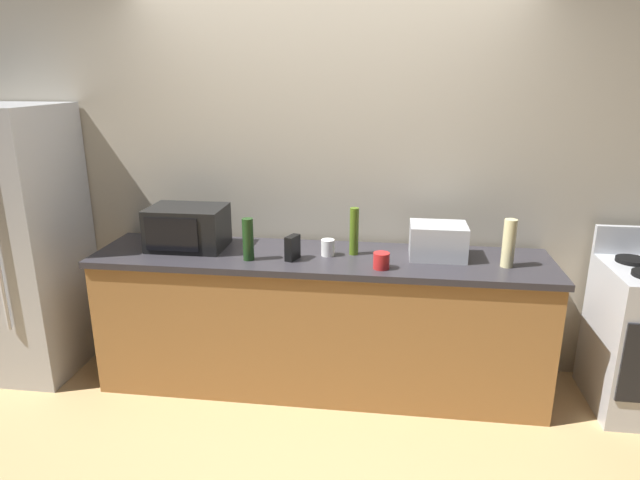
{
  "coord_description": "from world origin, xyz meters",
  "views": [
    {
      "loc": [
        0.42,
        -2.8,
        1.99
      ],
      "look_at": [
        0.0,
        0.4,
        1.0
      ],
      "focal_mm": 30.76,
      "sensor_mm": 36.0,
      "label": 1
    }
  ],
  "objects_px": {
    "toaster_oven": "(438,241)",
    "microwave": "(188,227)",
    "mug_white": "(328,248)",
    "refrigerator": "(17,242)",
    "bottle_hand_soap": "(509,243)",
    "bottle_olive_oil": "(354,231)",
    "bottle_wine": "(248,239)",
    "cordless_phone": "(293,248)",
    "mug_red": "(381,261)"
  },
  "relations": [
    {
      "from": "cordless_phone",
      "to": "mug_white",
      "type": "distance_m",
      "value": 0.23
    },
    {
      "from": "mug_red",
      "to": "cordless_phone",
      "type": "bearing_deg",
      "value": 170.49
    },
    {
      "from": "refrigerator",
      "to": "mug_white",
      "type": "xyz_separation_m",
      "value": [
        2.1,
        0.01,
        0.05
      ]
    },
    {
      "from": "bottle_olive_oil",
      "to": "bottle_hand_soap",
      "type": "xyz_separation_m",
      "value": [
        0.91,
        -0.11,
        -0.01
      ]
    },
    {
      "from": "mug_white",
      "to": "refrigerator",
      "type": "bearing_deg",
      "value": -179.85
    },
    {
      "from": "toaster_oven",
      "to": "mug_white",
      "type": "bearing_deg",
      "value": -175.32
    },
    {
      "from": "bottle_olive_oil",
      "to": "mug_white",
      "type": "bearing_deg",
      "value": -163.74
    },
    {
      "from": "bottle_olive_oil",
      "to": "bottle_wine",
      "type": "height_order",
      "value": "bottle_olive_oil"
    },
    {
      "from": "bottle_hand_soap",
      "to": "bottle_olive_oil",
      "type": "bearing_deg",
      "value": 173.13
    },
    {
      "from": "microwave",
      "to": "bottle_hand_soap",
      "type": "relative_size",
      "value": 1.68
    },
    {
      "from": "refrigerator",
      "to": "cordless_phone",
      "type": "distance_m",
      "value": 1.9
    },
    {
      "from": "refrigerator",
      "to": "bottle_hand_soap",
      "type": "distance_m",
      "value": 3.17
    },
    {
      "from": "toaster_oven",
      "to": "bottle_olive_oil",
      "type": "bearing_deg",
      "value": -179.01
    },
    {
      "from": "bottle_olive_oil",
      "to": "mug_red",
      "type": "bearing_deg",
      "value": -53.62
    },
    {
      "from": "toaster_oven",
      "to": "bottle_wine",
      "type": "distance_m",
      "value": 1.15
    },
    {
      "from": "refrigerator",
      "to": "toaster_oven",
      "type": "height_order",
      "value": "refrigerator"
    },
    {
      "from": "refrigerator",
      "to": "microwave",
      "type": "bearing_deg",
      "value": 2.32
    },
    {
      "from": "bottle_wine",
      "to": "mug_red",
      "type": "xyz_separation_m",
      "value": [
        0.8,
        -0.05,
        -0.08
      ]
    },
    {
      "from": "mug_red",
      "to": "mug_white",
      "type": "relative_size",
      "value": 0.93
    },
    {
      "from": "bottle_olive_oil",
      "to": "bottle_hand_soap",
      "type": "distance_m",
      "value": 0.91
    },
    {
      "from": "refrigerator",
      "to": "toaster_oven",
      "type": "bearing_deg",
      "value": 1.25
    },
    {
      "from": "microwave",
      "to": "bottle_olive_oil",
      "type": "bearing_deg",
      "value": 0.18
    },
    {
      "from": "microwave",
      "to": "mug_red",
      "type": "relative_size",
      "value": 5.03
    },
    {
      "from": "bottle_wine",
      "to": "bottle_hand_soap",
      "type": "distance_m",
      "value": 1.53
    },
    {
      "from": "bottle_wine",
      "to": "bottle_hand_soap",
      "type": "relative_size",
      "value": 0.91
    },
    {
      "from": "cordless_phone",
      "to": "bottle_olive_oil",
      "type": "height_order",
      "value": "bottle_olive_oil"
    },
    {
      "from": "refrigerator",
      "to": "toaster_oven",
      "type": "distance_m",
      "value": 2.77
    },
    {
      "from": "refrigerator",
      "to": "microwave",
      "type": "height_order",
      "value": "refrigerator"
    },
    {
      "from": "bottle_hand_soap",
      "to": "mug_white",
      "type": "xyz_separation_m",
      "value": [
        -1.06,
        0.06,
        -0.09
      ]
    },
    {
      "from": "bottle_olive_oil",
      "to": "bottle_hand_soap",
      "type": "height_order",
      "value": "bottle_olive_oil"
    },
    {
      "from": "toaster_oven",
      "to": "mug_red",
      "type": "distance_m",
      "value": 0.42
    },
    {
      "from": "bottle_hand_soap",
      "to": "mug_red",
      "type": "relative_size",
      "value": 2.99
    },
    {
      "from": "microwave",
      "to": "bottle_hand_soap",
      "type": "bearing_deg",
      "value": -3.06
    },
    {
      "from": "microwave",
      "to": "bottle_hand_soap",
      "type": "xyz_separation_m",
      "value": [
        1.98,
        -0.11,
        0.01
      ]
    },
    {
      "from": "mug_red",
      "to": "mug_white",
      "type": "bearing_deg",
      "value": 149.9
    },
    {
      "from": "microwave",
      "to": "bottle_olive_oil",
      "type": "relative_size",
      "value": 1.61
    },
    {
      "from": "cordless_phone",
      "to": "bottle_olive_oil",
      "type": "distance_m",
      "value": 0.4
    },
    {
      "from": "mug_red",
      "to": "refrigerator",
      "type": "bearing_deg",
      "value": 175.56
    },
    {
      "from": "refrigerator",
      "to": "bottle_wine",
      "type": "xyz_separation_m",
      "value": [
        1.63,
        -0.14,
        0.13
      ]
    },
    {
      "from": "mug_white",
      "to": "mug_red",
      "type": "bearing_deg",
      "value": -30.1
    },
    {
      "from": "microwave",
      "to": "toaster_oven",
      "type": "xyz_separation_m",
      "value": [
        1.58,
        0.01,
        -0.03
      ]
    },
    {
      "from": "mug_white",
      "to": "bottle_hand_soap",
      "type": "bearing_deg",
      "value": -3.39
    },
    {
      "from": "bottle_olive_oil",
      "to": "bottle_wine",
      "type": "distance_m",
      "value": 0.65
    },
    {
      "from": "mug_white",
      "to": "cordless_phone",
      "type": "bearing_deg",
      "value": -152.87
    },
    {
      "from": "bottle_olive_oil",
      "to": "bottle_hand_soap",
      "type": "relative_size",
      "value": 1.04
    },
    {
      "from": "toaster_oven",
      "to": "bottle_wine",
      "type": "relative_size",
      "value": 1.32
    },
    {
      "from": "refrigerator",
      "to": "mug_white",
      "type": "bearing_deg",
      "value": 0.15
    },
    {
      "from": "bottle_wine",
      "to": "mug_white",
      "type": "bearing_deg",
      "value": 16.98
    },
    {
      "from": "toaster_oven",
      "to": "microwave",
      "type": "bearing_deg",
      "value": -179.56
    },
    {
      "from": "cordless_phone",
      "to": "bottle_hand_soap",
      "type": "bearing_deg",
      "value": 22.23
    }
  ]
}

